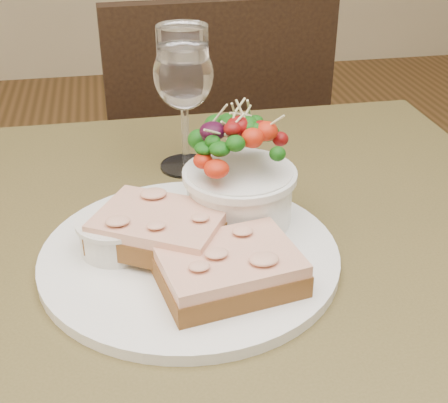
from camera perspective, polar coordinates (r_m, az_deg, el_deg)
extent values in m
cube|color=#473F1E|center=(0.67, -0.82, -6.24)|extent=(0.80, 0.80, 0.04)
cylinder|color=black|center=(1.24, 12.31, -9.46)|extent=(0.05, 0.05, 0.71)
cube|color=black|center=(1.45, -1.92, 1.79)|extent=(0.44, 0.44, 0.04)
cube|color=black|center=(1.18, -0.27, 7.29)|extent=(0.42, 0.06, 0.45)
cube|color=black|center=(1.57, -1.79, -5.52)|extent=(0.37, 0.37, 0.45)
cylinder|color=white|center=(0.65, -3.15, -4.94)|extent=(0.31, 0.31, 0.01)
cube|color=#523115|center=(0.59, 0.44, -6.61)|extent=(0.14, 0.12, 0.02)
cube|color=#FFF7C1|center=(0.58, 0.45, -5.24)|extent=(0.14, 0.11, 0.01)
cube|color=#523115|center=(0.64, -5.83, -2.95)|extent=(0.16, 0.14, 0.02)
cube|color=#FFF7C1|center=(0.63, -5.90, -1.65)|extent=(0.15, 0.14, 0.01)
cylinder|color=silver|center=(0.65, -9.89, -2.98)|extent=(0.07, 0.07, 0.04)
cylinder|color=brown|center=(0.64, -10.01, -1.84)|extent=(0.06, 0.06, 0.01)
cylinder|color=white|center=(0.68, 1.41, 0.59)|extent=(0.11, 0.11, 0.06)
ellipsoid|color=#0A3509|center=(0.66, 1.47, 4.88)|extent=(0.10, 0.10, 0.06)
ellipsoid|color=#0A3509|center=(0.71, -8.57, -0.59)|extent=(0.04, 0.04, 0.01)
sphere|color=maroon|center=(0.70, -9.77, -0.75)|extent=(0.02, 0.02, 0.02)
cylinder|color=white|center=(0.84, -3.46, 3.28)|extent=(0.07, 0.07, 0.00)
cylinder|color=white|center=(0.82, -3.56, 6.23)|extent=(0.01, 0.01, 0.09)
ellipsoid|color=white|center=(0.79, -3.74, 11.55)|extent=(0.08, 0.08, 0.09)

